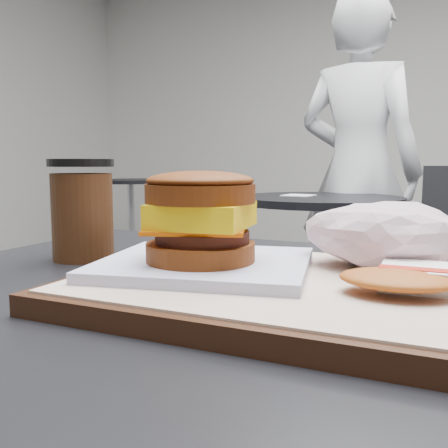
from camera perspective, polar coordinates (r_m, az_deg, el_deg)
serving_tray at (r=0.44m, az=8.37°, el=-7.38°), size 0.38×0.28×0.02m
breakfast_sandwich at (r=0.46m, az=-2.51°, el=-0.55°), size 0.22×0.20×0.09m
hash_brown at (r=0.42m, az=21.64°, el=-5.87°), size 0.12×0.09×0.02m
crumpled_wrapper at (r=0.50m, az=17.73°, el=-1.14°), size 0.14×0.11×0.06m
coffee_cup at (r=0.64m, az=-15.88°, el=1.36°), size 0.08×0.08×0.12m
neighbor_table at (r=2.17m, az=10.71°, el=-2.16°), size 0.70×0.70×0.75m
napkin at (r=2.18m, az=8.51°, el=3.26°), size 0.13×0.13×0.00m
neighbor_chair at (r=2.22m, az=23.42°, el=-3.47°), size 0.62×0.46×0.88m
patron at (r=2.54m, az=15.05°, el=5.74°), size 0.69×0.53×1.69m
bg_table_mid at (r=4.45m, az=-10.58°, el=2.62°), size 0.66×0.66×0.75m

